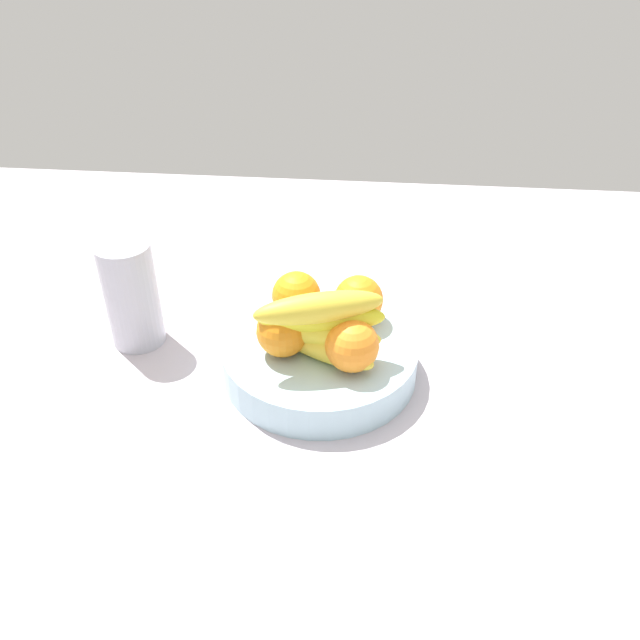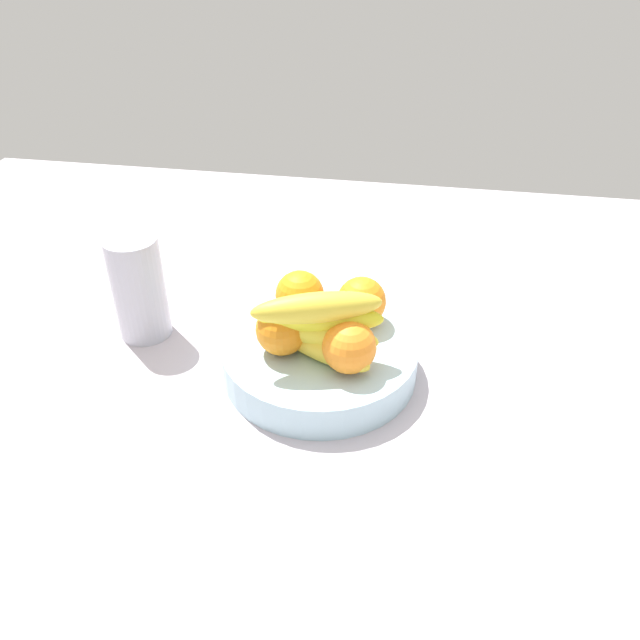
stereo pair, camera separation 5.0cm
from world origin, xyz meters
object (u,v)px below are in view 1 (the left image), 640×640
object	(u,v)px
orange_back_left	(358,300)
thermos_tumbler	(131,295)
orange_front_right	(283,331)
fruit_bowl	(320,358)
banana_bunch	(319,325)
orange_front_left	(296,296)
orange_center	(352,346)

from	to	relation	value
orange_back_left	thermos_tumbler	bearing A→B (deg)	-177.91
orange_back_left	orange_front_right	bearing A→B (deg)	-138.51
fruit_bowl	banana_bunch	distance (cm)	8.38
orange_back_left	banana_bunch	bearing A→B (deg)	-117.43
fruit_bowl	orange_front_left	xyz separation A→B (cm)	(-4.08, 6.46, 6.07)
banana_bunch	thermos_tumbler	world-z (taller)	thermos_tumbler
orange_front_right	orange_front_left	bearing A→B (deg)	85.38
orange_center	thermos_tumbler	world-z (taller)	thermos_tumbler
orange_front_right	orange_back_left	size ratio (longest dim) A/B	1.00
orange_front_left	orange_front_right	xyz separation A→B (cm)	(-0.72, -8.87, 0.00)
banana_bunch	thermos_tumbler	distance (cm)	29.62
fruit_bowl	banana_bunch	bearing A→B (deg)	-87.06
banana_bunch	orange_back_left	bearing A→B (deg)	62.57
orange_front_left	orange_front_right	world-z (taller)	same
fruit_bowl	orange_center	bearing A→B (deg)	-45.47
orange_front_right	banana_bunch	bearing A→B (deg)	-7.13
orange_front_left	thermos_tumbler	distance (cm)	24.24
orange_center	thermos_tumbler	size ratio (longest dim) A/B	0.44
fruit_bowl	thermos_tumbler	xyz separation A→B (cm)	(-28.27, 5.00, 5.65)
orange_front_left	orange_front_right	distance (cm)	8.90
orange_center	orange_back_left	size ratio (longest dim) A/B	1.00
banana_bunch	thermos_tumbler	xyz separation A→B (cm)	(-28.43, 8.02, -2.17)
fruit_bowl	orange_front_right	world-z (taller)	orange_front_right
orange_center	banana_bunch	distance (cm)	5.10
orange_front_right	banana_bunch	size ratio (longest dim) A/B	0.40
fruit_bowl	thermos_tumbler	world-z (taller)	thermos_tumbler
thermos_tumbler	orange_front_left	bearing A→B (deg)	3.46
fruit_bowl	orange_center	xyz separation A→B (cm)	(4.64, -4.72, 6.07)
banana_bunch	orange_front_right	bearing A→B (deg)	172.87
orange_back_left	orange_center	bearing A→B (deg)	-91.62
orange_front_left	orange_front_right	bearing A→B (deg)	-94.62
orange_back_left	orange_front_left	bearing A→B (deg)	178.42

